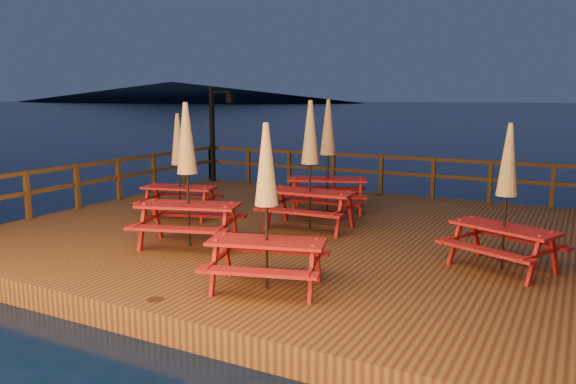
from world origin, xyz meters
name	(u,v)px	position (x,y,z in m)	size (l,w,h in m)	color
ground	(305,248)	(0.00, 0.00, 0.00)	(500.00, 500.00, 0.00)	black
deck	(305,239)	(0.00, 0.00, 0.20)	(12.00, 10.00, 0.40)	#412415
deck_piles	(305,262)	(0.00, 0.00, -0.30)	(11.44, 9.44, 1.40)	#31210F
railing	(339,181)	(0.00, 1.78, 1.16)	(11.80, 9.75, 1.10)	#31210F
lamp_post	(216,126)	(-5.39, 4.55, 2.20)	(0.85, 0.18, 3.00)	black
headland_left	(172,92)	(-160.00, 190.00, 4.50)	(180.00, 84.00, 9.00)	black
picnic_table_0	(310,163)	(0.05, 0.13, 1.77)	(1.93, 1.62, 2.65)	maroon
picnic_table_1	(328,154)	(-0.35, 1.92, 1.78)	(2.28, 2.10, 2.65)	maroon
picnic_table_2	(179,164)	(-3.04, -0.26, 1.62)	(1.94, 1.73, 2.35)	maroon
picnic_table_3	(187,173)	(-1.31, -2.16, 1.76)	(2.21, 2.00, 2.62)	maroon
picnic_table_4	(506,195)	(3.98, -0.95, 1.61)	(2.03, 1.88, 2.33)	maroon
picnic_table_5	(266,204)	(1.12, -3.50, 1.64)	(1.98, 1.78, 2.38)	maroon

